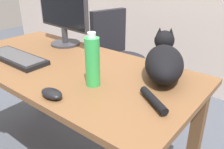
{
  "coord_description": "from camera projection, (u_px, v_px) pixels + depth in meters",
  "views": [
    {
      "loc": [
        0.96,
        -0.79,
        1.23
      ],
      "look_at": [
        0.37,
        -0.05,
        0.8
      ],
      "focal_mm": 37.73,
      "sensor_mm": 36.0,
      "label": 1
    }
  ],
  "objects": [
    {
      "name": "monitor",
      "position": [
        63.0,
        11.0,
        1.54
      ],
      "size": [
        0.48,
        0.2,
        0.41
      ],
      "color": "#333338",
      "rests_on": "desk"
    },
    {
      "name": "water_bottle",
      "position": [
        93.0,
        61.0,
        1.03
      ],
      "size": [
        0.07,
        0.07,
        0.25
      ],
      "color": "green",
      "rests_on": "desk"
    },
    {
      "name": "desk",
      "position": [
        68.0,
        81.0,
        1.36
      ],
      "size": [
        1.47,
        0.7,
        0.74
      ],
      "color": "brown",
      "rests_on": "ground_plane"
    },
    {
      "name": "keyboard",
      "position": [
        16.0,
        57.0,
        1.37
      ],
      "size": [
        0.44,
        0.15,
        0.03
      ],
      "color": "black",
      "rests_on": "desk"
    },
    {
      "name": "computer_mouse",
      "position": [
        52.0,
        94.0,
        0.97
      ],
      "size": [
        0.11,
        0.06,
        0.04
      ],
      "primitive_type": "ellipsoid",
      "color": "black",
      "rests_on": "desk"
    },
    {
      "name": "cat",
      "position": [
        164.0,
        60.0,
        1.14
      ],
      "size": [
        0.34,
        0.55,
        0.2
      ],
      "color": "black",
      "rests_on": "desk"
    },
    {
      "name": "office_chair",
      "position": [
        117.0,
        69.0,
        2.16
      ],
      "size": [
        0.5,
        0.48,
        0.89
      ],
      "color": "black",
      "rests_on": "ground_plane"
    }
  ]
}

